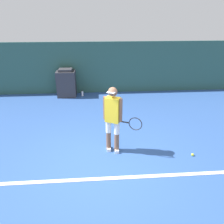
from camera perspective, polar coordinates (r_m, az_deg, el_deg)
name	(u,v)px	position (r m, az deg, el deg)	size (l,w,h in m)	color
ground_plane	(102,164)	(5.28, -2.53, -13.31)	(24.00, 24.00, 0.00)	#2D5193
back_wall	(97,68)	(9.77, -3.82, 11.42)	(24.00, 0.10, 2.21)	#2D564C
court_baseline	(103,179)	(4.87, -2.29, -17.02)	(21.60, 0.10, 0.01)	white
tennis_player	(113,117)	(5.26, 0.31, -1.39)	(0.89, 0.49, 1.70)	brown
tennis_ball	(193,155)	(5.87, 20.29, -10.40)	(0.07, 0.07, 0.07)	#D1E533
covered_chair	(66,83)	(9.57, -11.81, 7.39)	(0.78, 0.64, 1.18)	#333338
water_bottle	(82,94)	(9.55, -7.75, 4.79)	(0.08, 0.08, 0.25)	white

